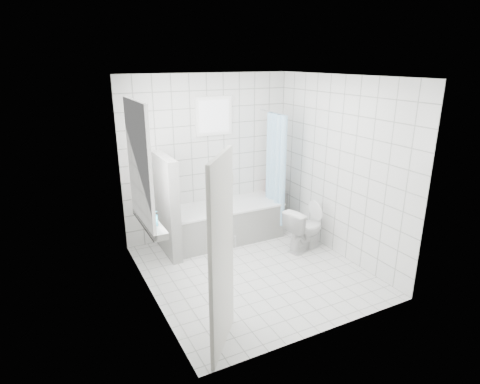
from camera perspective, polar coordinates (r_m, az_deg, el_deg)
ground at (r=5.68m, az=1.82°, el=-11.09°), size 3.00×3.00×0.00m
ceiling at (r=4.95m, az=2.14°, el=16.15°), size 3.00×3.00×0.00m
wall_back at (r=6.47m, az=-4.53°, el=4.99°), size 2.80×0.02×2.60m
wall_front at (r=4.00m, az=12.51°, el=-4.00°), size 2.80×0.02×2.60m
wall_left at (r=4.67m, az=-13.21°, el=-0.74°), size 0.02×3.00×2.60m
wall_right at (r=5.95m, az=13.86°, el=3.31°), size 0.02×3.00×2.60m
window_left at (r=4.88m, az=-13.84°, el=3.70°), size 0.01×0.90×1.40m
window_back at (r=6.35m, az=-3.67°, el=10.73°), size 0.50×0.01×0.50m
window_sill at (r=5.12m, az=-12.73°, el=-4.26°), size 0.18×1.02×0.08m
door at (r=3.88m, az=-2.61°, el=-9.11°), size 0.54×0.65×2.00m
bathtub at (r=6.49m, az=-2.13°, el=-4.28°), size 1.80×0.77×0.58m
partition_wall at (r=5.97m, az=-10.41°, el=-1.94°), size 0.15×0.85×1.50m
tiled_ledge at (r=7.19m, az=4.82°, el=-2.17°), size 0.40×0.24×0.55m
toilet at (r=6.21m, az=9.20°, el=-5.21°), size 0.72×0.51×0.67m
curtain_rod at (r=6.42m, az=4.72°, el=11.24°), size 0.02×0.80×0.02m
shower_curtain at (r=6.49m, az=5.12°, el=3.19°), size 0.14×0.48×1.78m
tub_faucet at (r=6.63m, az=-2.64°, el=1.34°), size 0.18×0.06×0.06m
sill_bottles at (r=5.13m, az=-12.93°, el=-2.40°), size 0.16×0.60×0.30m
ledge_bottles at (r=7.05m, az=4.97°, el=0.89°), size 0.18×0.19×0.28m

